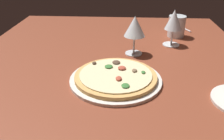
% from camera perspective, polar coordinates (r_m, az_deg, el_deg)
% --- Properties ---
extents(dining_table, '(1.50, 1.10, 0.04)m').
position_cam_1_polar(dining_table, '(0.82, -0.82, -2.52)').
color(dining_table, brown).
rests_on(dining_table, ground).
extents(pizza_main, '(0.29, 0.29, 0.03)m').
position_cam_1_polar(pizza_main, '(0.77, 0.88, -1.79)').
color(pizza_main, silver).
rests_on(pizza_main, dining_table).
extents(wine_glass_far, '(0.07, 0.07, 0.15)m').
position_cam_1_polar(wine_glass_far, '(1.06, 14.32, 11.11)').
color(wine_glass_far, silver).
rests_on(wine_glass_far, dining_table).
extents(wine_glass_near, '(0.08, 0.08, 0.15)m').
position_cam_1_polar(wine_glass_near, '(0.94, 5.36, 9.91)').
color(wine_glass_near, silver).
rests_on(wine_glass_near, dining_table).
extents(water_glass, '(0.08, 0.08, 0.10)m').
position_cam_1_polar(water_glass, '(1.20, 14.91, 9.57)').
color(water_glass, silver).
rests_on(water_glass, dining_table).
extents(spoon, '(0.11, 0.07, 0.01)m').
position_cam_1_polar(spoon, '(1.36, 15.97, 9.73)').
color(spoon, silver).
rests_on(spoon, dining_table).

